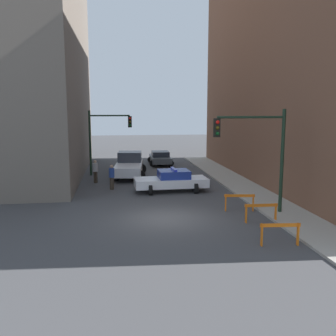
% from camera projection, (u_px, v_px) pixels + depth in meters
% --- Properties ---
extents(ground_plane, '(120.00, 120.00, 0.00)m').
position_uv_depth(ground_plane, '(166.00, 219.00, 18.33)').
color(ground_plane, '#424244').
extents(sidewalk_right, '(2.40, 44.00, 0.12)m').
position_uv_depth(sidewalk_right, '(285.00, 213.00, 19.17)').
color(sidewalk_right, '#9E998E').
rests_on(sidewalk_right, ground_plane).
extents(traffic_light_near, '(3.64, 0.35, 5.20)m').
position_uv_depth(traffic_light_near, '(260.00, 146.00, 18.46)').
color(traffic_light_near, black).
rests_on(traffic_light_near, sidewalk_right).
extents(traffic_light_far, '(3.44, 0.35, 5.20)m').
position_uv_depth(traffic_light_far, '(104.00, 133.00, 29.98)').
color(traffic_light_far, black).
rests_on(traffic_light_far, ground_plane).
extents(police_car, '(4.76, 2.47, 1.52)m').
position_uv_depth(police_car, '(172.00, 180.00, 24.29)').
color(police_car, white).
rests_on(police_car, ground_plane).
extents(white_truck, '(2.99, 5.57, 1.90)m').
position_uv_depth(white_truck, '(129.00, 165.00, 29.62)').
color(white_truck, silver).
rests_on(white_truck, ground_plane).
extents(parked_car_near, '(2.32, 4.33, 1.31)m').
position_uv_depth(parked_car_near, '(160.00, 158.00, 36.05)').
color(parked_car_near, '#474C51').
rests_on(parked_car_near, ground_plane).
extents(pedestrian_crossing, '(0.40, 0.40, 1.66)m').
position_uv_depth(pedestrian_crossing, '(112.00, 177.00, 24.87)').
color(pedestrian_crossing, '#382D23').
rests_on(pedestrian_crossing, ground_plane).
extents(pedestrian_corner, '(0.49, 0.49, 1.66)m').
position_uv_depth(pedestrian_corner, '(95.00, 171.00, 27.16)').
color(pedestrian_corner, '#382D23').
rests_on(pedestrian_corner, ground_plane).
extents(barrier_front, '(1.60, 0.29, 0.90)m').
position_uv_depth(barrier_front, '(280.00, 230.00, 14.61)').
color(barrier_front, orange).
rests_on(barrier_front, ground_plane).
extents(barrier_mid, '(1.60, 0.21, 0.90)m').
position_uv_depth(barrier_mid, '(261.00, 210.00, 17.62)').
color(barrier_mid, orange).
rests_on(barrier_mid, ground_plane).
extents(barrier_back, '(1.59, 0.37, 0.90)m').
position_uv_depth(barrier_back, '(239.00, 200.00, 19.59)').
color(barrier_back, orange).
rests_on(barrier_back, ground_plane).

